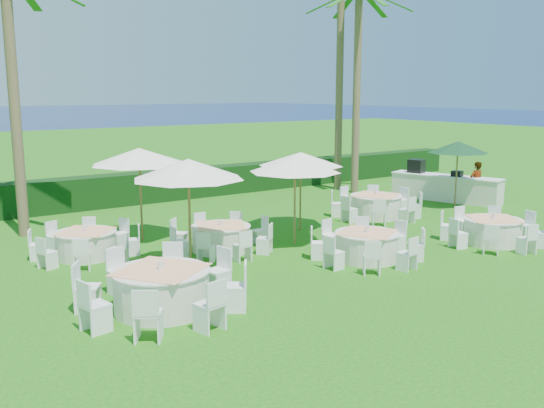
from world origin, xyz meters
The scene contains 18 objects.
ground centered at (0.00, 0.00, 0.00)m, with size 120.00×120.00×0.00m, color #115E10.
hedge centered at (0.00, 12.00, 0.60)m, with size 34.00×1.00×1.20m, color black.
banquet_table_a centered at (-4.72, 0.47, 0.46)m, with size 3.46×3.46×1.03m.
banquet_table_b centered at (1.30, 0.83, 0.39)m, with size 2.97×2.97×0.90m.
banquet_table_c centered at (5.51, -0.02, 0.39)m, with size 2.94×2.94×0.90m.
banquet_table_d centered at (-4.67, 5.29, 0.38)m, with size 2.75×2.75×0.87m.
banquet_table_e centered at (-1.37, 3.81, 0.38)m, with size 2.88×2.88×0.88m.
banquet_table_f centered at (5.38, 4.62, 0.42)m, with size 3.15×3.15×0.95m.
umbrella_a centered at (-3.03, 2.44, 2.55)m, with size 2.71×2.71×2.80m.
umbrella_b centered at (0.70, 3.17, 2.33)m, with size 2.61×2.61×2.56m.
umbrella_c centered at (-2.72, 6.14, 2.51)m, with size 2.80×2.80×2.75m.
umbrella_d centered at (1.98, 4.57, 2.27)m, with size 2.66×2.66×2.49m.
umbrella_green centered at (9.15, 4.20, 2.29)m, with size 2.26×2.26×2.52m.
buffet_table centered at (9.99, 5.40, 0.55)m, with size 2.16×4.51×1.57m.
staff_person centered at (10.49, 4.29, 0.83)m, with size 0.60×0.40×1.65m, color gray.
palm_b centered at (-5.43, 8.82, 4.39)m, with size 4.40×4.16×7.89m.
palm_d centered at (8.34, 10.06, 5.33)m, with size 4.40×4.02×9.73m.
palm_e centered at (8.32, 8.92, 4.73)m, with size 4.32×4.32×8.54m.
Camera 1 is at (-9.59, -10.36, 4.39)m, focal length 40.00 mm.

